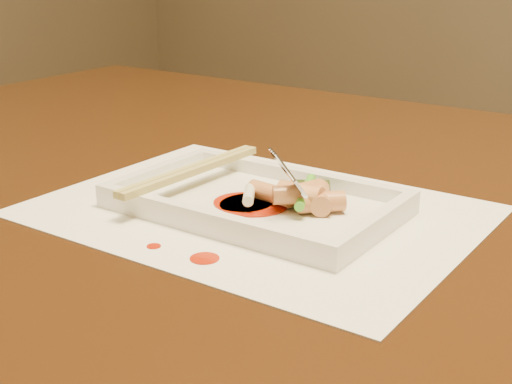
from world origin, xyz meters
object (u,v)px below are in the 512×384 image
Objects in this scene: placemat at (256,211)px; chopstick_a at (188,170)px; fork at (333,132)px; table at (274,258)px; plate_base at (256,206)px.

chopstick_a is at bearing 180.00° from placemat.
fork is at bearing 6.75° from chopstick_a.
fork is (0.15, 0.02, 0.06)m from chopstick_a.
plate_base is (0.05, -0.11, 0.11)m from table.
table is 5.38× the size of plate_base.
chopstick_a is at bearing 180.00° from plate_base.
fork reaches higher than plate_base.
table is 10.00× the size of fork.
placemat is at bearing -165.58° from fork.
fork is (0.12, -0.09, 0.18)m from table.
table is at bearing 114.73° from plate_base.
placemat is 2.86× the size of fork.
placemat reaches higher than table.
table is at bearing 114.73° from placemat.
placemat is at bearing -0.00° from chopstick_a.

